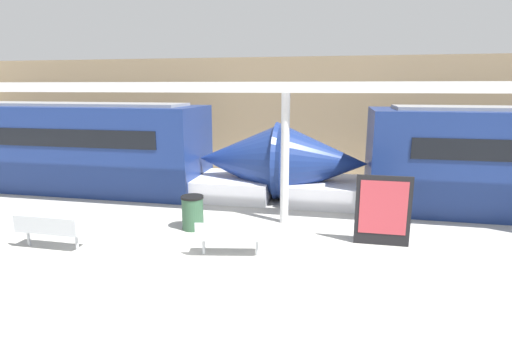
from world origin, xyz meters
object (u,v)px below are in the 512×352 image
Objects in this scene: bench_far at (48,229)px; trash_bin at (193,212)px; train_right at (77,149)px; bench_near at (230,236)px; support_column_near at (285,160)px; poster_board at (383,210)px.

trash_bin is at bearing 35.51° from bench_far.
bench_far is at bearing -61.26° from train_right.
train_right is 9.79× the size of bench_near.
trash_bin is (5.85, -3.48, -1.03)m from train_right.
train_right is 4.29× the size of support_column_near.
support_column_near is (8.19, -2.43, 0.31)m from train_right.
train_right reaches higher than bench_near.
support_column_near is at bearing 61.24° from bench_near.
support_column_near is (0.88, 2.58, 1.31)m from bench_near.
bench_far is (-4.30, -0.47, 0.00)m from bench_near.
bench_near is at bearing -46.27° from trash_bin.
train_right is 8.98× the size of poster_board.
support_column_near is at bearing -16.53° from train_right.
trash_bin is (2.84, 2.00, -0.03)m from bench_far.
support_column_near is (2.34, 1.05, 1.35)m from trash_bin.
train_right reaches higher than trash_bin.
bench_near is at bearing -157.83° from poster_board.
train_right is 16.81× the size of trash_bin.
poster_board is (7.73, 1.87, 0.38)m from bench_far.
trash_bin is at bearing -30.78° from train_right.
bench_far is at bearing -166.42° from poster_board.
poster_board reaches higher than trash_bin.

